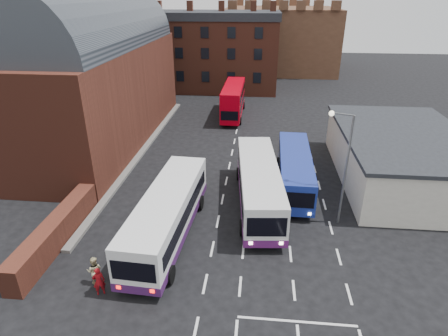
# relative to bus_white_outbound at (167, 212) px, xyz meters

# --- Properties ---
(ground) EXTENTS (180.00, 180.00, 0.00)m
(ground) POSITION_rel_bus_white_outbound_xyz_m (3.09, -3.47, -1.93)
(ground) COLOR black
(railway_station) EXTENTS (12.00, 28.00, 16.00)m
(railway_station) POSITION_rel_bus_white_outbound_xyz_m (-12.41, 17.53, 5.70)
(railway_station) COLOR #602B1E
(railway_station) RESTS_ON ground
(forecourt_wall) EXTENTS (1.20, 10.00, 1.80)m
(forecourt_wall) POSITION_rel_bus_white_outbound_xyz_m (-7.11, -1.47, -1.03)
(forecourt_wall) COLOR #602B1E
(forecourt_wall) RESTS_ON ground
(cream_building) EXTENTS (10.40, 16.40, 4.25)m
(cream_building) POSITION_rel_bus_white_outbound_xyz_m (18.09, 10.53, 0.22)
(cream_building) COLOR beige
(cream_building) RESTS_ON ground
(brick_terrace) EXTENTS (22.00, 10.00, 11.00)m
(brick_terrace) POSITION_rel_bus_white_outbound_xyz_m (-2.91, 42.53, 3.57)
(brick_terrace) COLOR brown
(brick_terrace) RESTS_ON ground
(castle_keep) EXTENTS (22.00, 22.00, 12.00)m
(castle_keep) POSITION_rel_bus_white_outbound_xyz_m (9.09, 62.53, 4.07)
(castle_keep) COLOR brown
(castle_keep) RESTS_ON ground
(bus_white_outbound) EXTENTS (3.54, 12.14, 3.28)m
(bus_white_outbound) POSITION_rel_bus_white_outbound_xyz_m (0.00, 0.00, 0.00)
(bus_white_outbound) COLOR white
(bus_white_outbound) RESTS_ON ground
(bus_white_inbound) EXTENTS (3.95, 12.42, 3.33)m
(bus_white_inbound) POSITION_rel_bus_white_outbound_xyz_m (5.92, 4.73, 0.03)
(bus_white_inbound) COLOR silver
(bus_white_inbound) RESTS_ON ground
(bus_blue) EXTENTS (2.93, 10.94, 2.97)m
(bus_blue) POSITION_rel_bus_white_outbound_xyz_m (8.85, 7.96, -0.18)
(bus_blue) COLOR navy
(bus_blue) RESTS_ON ground
(bus_red_double) EXTENTS (2.69, 10.39, 4.15)m
(bus_red_double) POSITION_rel_bus_white_outbound_xyz_m (2.23, 27.15, 0.27)
(bus_red_double) COLOR #BA0011
(bus_red_double) RESTS_ON ground
(street_lamp) EXTENTS (1.57, 0.74, 8.13)m
(street_lamp) POSITION_rel_bus_white_outbound_xyz_m (11.42, 2.94, 2.97)
(street_lamp) COLOR slate
(street_lamp) RESTS_ON ground
(pedestrian_red) EXTENTS (0.76, 0.66, 1.76)m
(pedestrian_red) POSITION_rel_bus_white_outbound_xyz_m (-2.50, -5.59, -1.05)
(pedestrian_red) COLOR maroon
(pedestrian_red) RESTS_ON ground
(pedestrian_beige) EXTENTS (0.96, 0.81, 1.76)m
(pedestrian_beige) POSITION_rel_bus_white_outbound_xyz_m (-3.09, -4.79, -1.06)
(pedestrian_beige) COLOR #C6BB8C
(pedestrian_beige) RESTS_ON ground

